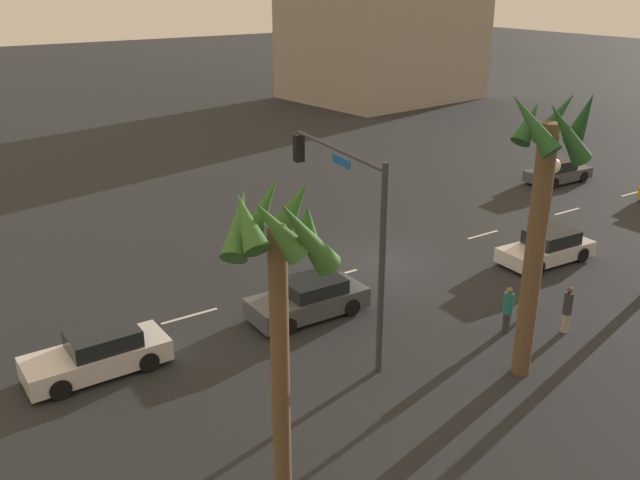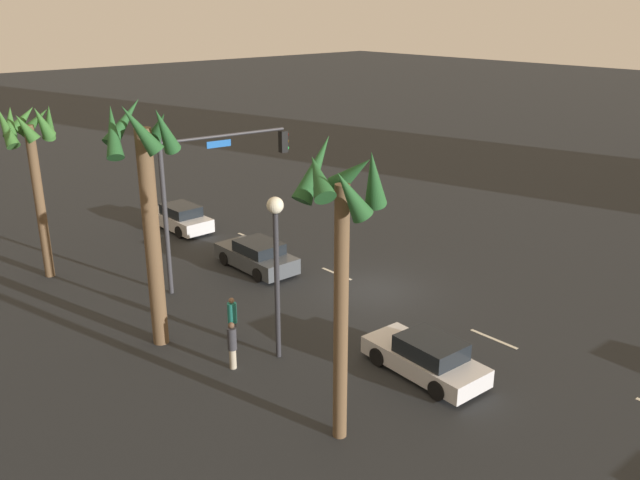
{
  "view_description": "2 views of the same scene",
  "coord_description": "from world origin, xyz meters",
  "px_view_note": "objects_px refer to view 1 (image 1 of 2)",
  "views": [
    {
      "loc": [
        17.32,
        21.02,
        11.51
      ],
      "look_at": [
        2.99,
        -0.42,
        1.54
      ],
      "focal_mm": 38.65,
      "sensor_mm": 36.0,
      "label": 1
    },
    {
      "loc": [
        -17.88,
        19.21,
        11.55
      ],
      "look_at": [
        3.6,
        -0.08,
        1.29
      ],
      "focal_mm": 37.34,
      "sensor_mm": 36.0,
      "label": 2
    }
  ],
  "objects_px": {
    "traffic_signal": "(350,213)",
    "streetlamp": "(547,206)",
    "palm_tree_2": "(544,189)",
    "car_0": "(309,299)",
    "pedestrian_1": "(567,308)",
    "car_4": "(547,248)",
    "car_3": "(557,172)",
    "palm_tree_0": "(277,264)",
    "pedestrian_0": "(508,309)",
    "car_2": "(98,354)"
  },
  "relations": [
    {
      "from": "pedestrian_1",
      "to": "car_4",
      "type": "bearing_deg",
      "value": -135.3
    },
    {
      "from": "car_4",
      "to": "palm_tree_0",
      "type": "distance_m",
      "value": 18.59
    },
    {
      "from": "car_3",
      "to": "palm_tree_0",
      "type": "relative_size",
      "value": 0.53
    },
    {
      "from": "traffic_signal",
      "to": "streetlamp",
      "type": "relative_size",
      "value": 1.16
    },
    {
      "from": "palm_tree_0",
      "to": "palm_tree_2",
      "type": "xyz_separation_m",
      "value": [
        -8.93,
        -0.55,
        -0.05
      ]
    },
    {
      "from": "pedestrian_1",
      "to": "palm_tree_2",
      "type": "relative_size",
      "value": 0.19
    },
    {
      "from": "car_3",
      "to": "streetlamp",
      "type": "relative_size",
      "value": 0.72
    },
    {
      "from": "car_0",
      "to": "car_3",
      "type": "relative_size",
      "value": 1.04
    },
    {
      "from": "car_3",
      "to": "streetlamp",
      "type": "height_order",
      "value": "streetlamp"
    },
    {
      "from": "traffic_signal",
      "to": "streetlamp",
      "type": "bearing_deg",
      "value": 164.38
    },
    {
      "from": "palm_tree_0",
      "to": "palm_tree_2",
      "type": "relative_size",
      "value": 0.89
    },
    {
      "from": "car_4",
      "to": "streetlamp",
      "type": "distance_m",
      "value": 6.12
    },
    {
      "from": "palm_tree_2",
      "to": "traffic_signal",
      "type": "bearing_deg",
      "value": -53.61
    },
    {
      "from": "traffic_signal",
      "to": "car_3",
      "type": "bearing_deg",
      "value": -158.32
    },
    {
      "from": "car_0",
      "to": "pedestrian_1",
      "type": "height_order",
      "value": "pedestrian_1"
    },
    {
      "from": "car_4",
      "to": "streetlamp",
      "type": "height_order",
      "value": "streetlamp"
    },
    {
      "from": "traffic_signal",
      "to": "streetlamp",
      "type": "distance_m",
      "value": 7.3
    },
    {
      "from": "pedestrian_0",
      "to": "palm_tree_2",
      "type": "bearing_deg",
      "value": 52.84
    },
    {
      "from": "streetlamp",
      "to": "pedestrian_1",
      "type": "height_order",
      "value": "streetlamp"
    },
    {
      "from": "car_0",
      "to": "streetlamp",
      "type": "height_order",
      "value": "streetlamp"
    },
    {
      "from": "traffic_signal",
      "to": "pedestrian_0",
      "type": "bearing_deg",
      "value": 153.82
    },
    {
      "from": "traffic_signal",
      "to": "palm_tree_2",
      "type": "bearing_deg",
      "value": 126.39
    },
    {
      "from": "palm_tree_0",
      "to": "traffic_signal",
      "type": "bearing_deg",
      "value": -137.5
    },
    {
      "from": "car_0",
      "to": "car_3",
      "type": "height_order",
      "value": "car_0"
    },
    {
      "from": "palm_tree_2",
      "to": "car_0",
      "type": "bearing_deg",
      "value": -64.08
    },
    {
      "from": "traffic_signal",
      "to": "palm_tree_0",
      "type": "bearing_deg",
      "value": 42.5
    },
    {
      "from": "car_4",
      "to": "car_3",
      "type": "bearing_deg",
      "value": -143.49
    },
    {
      "from": "car_2",
      "to": "car_4",
      "type": "xyz_separation_m",
      "value": [
        -18.64,
        1.83,
        -0.02
      ]
    },
    {
      "from": "car_4",
      "to": "pedestrian_0",
      "type": "xyz_separation_m",
      "value": [
        6.21,
        3.36,
        0.26
      ]
    },
    {
      "from": "streetlamp",
      "to": "palm_tree_2",
      "type": "xyz_separation_m",
      "value": [
        3.65,
        2.6,
        1.86
      ]
    },
    {
      "from": "car_4",
      "to": "pedestrian_1",
      "type": "relative_size",
      "value": 2.58
    },
    {
      "from": "pedestrian_0",
      "to": "traffic_signal",
      "type": "bearing_deg",
      "value": -26.18
    },
    {
      "from": "car_2",
      "to": "pedestrian_0",
      "type": "xyz_separation_m",
      "value": [
        -12.43,
        5.18,
        0.24
      ]
    },
    {
      "from": "pedestrian_0",
      "to": "pedestrian_1",
      "type": "height_order",
      "value": "pedestrian_1"
    },
    {
      "from": "car_4",
      "to": "palm_tree_0",
      "type": "bearing_deg",
      "value": 19.78
    },
    {
      "from": "car_4",
      "to": "pedestrian_1",
      "type": "height_order",
      "value": "pedestrian_1"
    },
    {
      "from": "traffic_signal",
      "to": "palm_tree_2",
      "type": "height_order",
      "value": "palm_tree_2"
    },
    {
      "from": "traffic_signal",
      "to": "palm_tree_2",
      "type": "xyz_separation_m",
      "value": [
        -3.36,
        4.56,
        1.37
      ]
    },
    {
      "from": "car_2",
      "to": "palm_tree_0",
      "type": "xyz_separation_m",
      "value": [
        -1.89,
        7.85,
        5.34
      ]
    },
    {
      "from": "streetlamp",
      "to": "pedestrian_1",
      "type": "distance_m",
      "value": 3.58
    },
    {
      "from": "car_0",
      "to": "streetlamp",
      "type": "xyz_separation_m",
      "value": [
        -7.02,
        4.33,
        3.43
      ]
    },
    {
      "from": "car_3",
      "to": "traffic_signal",
      "type": "height_order",
      "value": "traffic_signal"
    },
    {
      "from": "pedestrian_1",
      "to": "car_3",
      "type": "bearing_deg",
      "value": -140.76
    },
    {
      "from": "car_0",
      "to": "palm_tree_0",
      "type": "distance_m",
      "value": 10.74
    },
    {
      "from": "streetlamp",
      "to": "palm_tree_2",
      "type": "height_order",
      "value": "palm_tree_2"
    },
    {
      "from": "car_2",
      "to": "car_3",
      "type": "xyz_separation_m",
      "value": [
        -28.93,
        -5.79,
        -0.01
      ]
    },
    {
      "from": "car_4",
      "to": "streetlamp",
      "type": "xyz_separation_m",
      "value": [
        4.16,
        2.88,
        3.45
      ]
    },
    {
      "from": "car_4",
      "to": "traffic_signal",
      "type": "bearing_deg",
      "value": 4.68
    },
    {
      "from": "pedestrian_0",
      "to": "palm_tree_0",
      "type": "bearing_deg",
      "value": 14.2
    },
    {
      "from": "car_0",
      "to": "car_4",
      "type": "height_order",
      "value": "car_0"
    }
  ]
}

